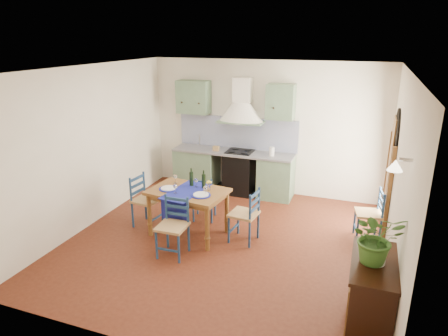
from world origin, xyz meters
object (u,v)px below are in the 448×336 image
Objects in this scene: dining_table at (188,196)px; chair_near at (173,226)px; sideboard at (370,294)px; potted_plant at (377,238)px.

dining_table reaches higher than chair_near.
chair_near is 2.98m from sideboard.
chair_near is at bearing -84.74° from dining_table.
sideboard reaches higher than chair_near.
potted_plant is (2.85, -0.82, 0.75)m from chair_near.
chair_near is 1.57× the size of potted_plant.
sideboard is at bearing -15.61° from chair_near.
chair_near is 0.88× the size of sideboard.
chair_near is at bearing 164.39° from sideboard.
sideboard is 1.78× the size of potted_plant.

